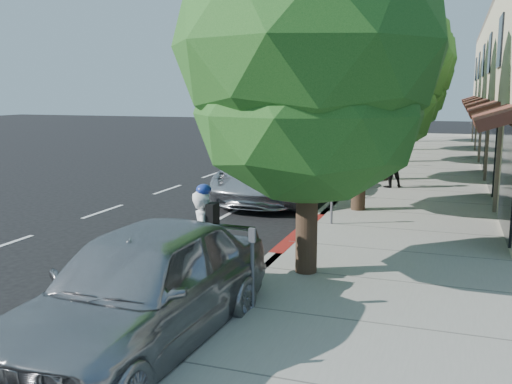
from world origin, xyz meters
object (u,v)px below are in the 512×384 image
at_px(street_tree_0, 309,52).
at_px(street_tree_5, 418,73).
at_px(white_pickup, 332,149).
at_px(street_tree_3, 402,62).
at_px(street_tree_1, 362,61).
at_px(street_tree_2, 388,64).
at_px(dark_sedan, 308,162).
at_px(silver_suv, 278,174).
at_px(street_tree_4, 411,73).
at_px(near_car_a, 142,287).
at_px(dark_suv_far, 369,130).
at_px(bicycle, 150,257).
at_px(cyclist, 205,239).
at_px(pedestrian, 391,164).

height_order(street_tree_0, street_tree_5, street_tree_5).
bearing_deg(white_pickup, street_tree_3, 18.80).
relative_size(street_tree_1, street_tree_2, 0.96).
bearing_deg(dark_sedan, white_pickup, 91.10).
height_order(street_tree_3, silver_suv, street_tree_3).
distance_m(street_tree_4, street_tree_5, 6.00).
xyz_separation_m(street_tree_4, silver_suv, (-2.82, -16.50, -3.65)).
bearing_deg(white_pickup, near_car_a, -80.17).
relative_size(silver_suv, white_pickup, 1.20).
relative_size(street_tree_0, street_tree_2, 0.93).
distance_m(street_tree_3, street_tree_5, 12.00).
relative_size(white_pickup, dark_suv_far, 0.98).
xyz_separation_m(street_tree_0, dark_sedan, (-2.71, 11.00, -3.32)).
bearing_deg(street_tree_3, bicycle, -98.09).
bearing_deg(street_tree_2, street_tree_0, -90.00).
bearing_deg(street_tree_1, dark_suv_far, 97.41).
relative_size(bicycle, silver_suv, 0.28).
distance_m(street_tree_5, bicycle, 31.41).
bearing_deg(white_pickup, cyclist, -80.16).
bearing_deg(silver_suv, near_car_a, -80.94).
xyz_separation_m(street_tree_1, street_tree_2, (-0.00, 6.00, 0.21)).
height_order(street_tree_5, pedestrian, street_tree_5).
bearing_deg(cyclist, street_tree_4, -25.26).
distance_m(street_tree_2, pedestrian, 3.94).
bearing_deg(bicycle, dark_sedan, -0.19).
xyz_separation_m(street_tree_4, street_tree_5, (0.00, 6.00, 0.19)).
xyz_separation_m(street_tree_5, dark_suv_far, (-3.10, -0.16, -3.81)).
distance_m(street_tree_1, dark_sedan, 6.66).
distance_m(street_tree_0, near_car_a, 4.99).
bearing_deg(dark_suv_far, street_tree_5, 6.95).
xyz_separation_m(street_tree_5, silver_suv, (-2.82, -22.50, -3.84)).
relative_size(bicycle, pedestrian, 1.02).
relative_size(street_tree_1, dark_sedan, 1.45).
bearing_deg(street_tree_1, white_pickup, 105.31).
distance_m(cyclist, dark_sedan, 12.05).
height_order(street_tree_2, silver_suv, street_tree_2).
bearing_deg(pedestrian, white_pickup, -98.38).
relative_size(street_tree_2, street_tree_3, 0.94).
bearing_deg(cyclist, dark_sedan, -16.30).
bearing_deg(bicycle, pedestrian, -15.87).
bearing_deg(street_tree_4, near_car_a, -92.91).
height_order(street_tree_2, bicycle, street_tree_2).
bearing_deg(street_tree_3, street_tree_2, -90.00).
xyz_separation_m(silver_suv, white_pickup, (-0.26, 9.75, -0.11)).
xyz_separation_m(street_tree_5, dark_sedan, (-2.71, -19.00, -3.88)).
bearing_deg(street_tree_2, dark_sedan, -159.77).
xyz_separation_m(street_tree_3, cyclist, (-1.60, -19.00, -3.95)).
height_order(bicycle, dark_sedan, dark_sedan).
relative_size(cyclist, silver_suv, 0.29).
relative_size(street_tree_1, cyclist, 4.06).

